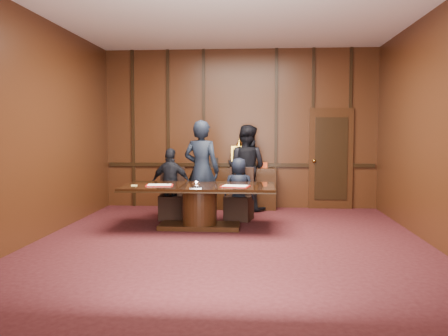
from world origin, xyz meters
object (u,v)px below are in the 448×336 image
Objects in this scene: sideboard at (239,187)px; signatory_right at (239,189)px; signatory_left at (171,184)px; witness_right at (246,168)px; witness_left at (202,171)px; conference_table at (200,199)px.

sideboard is 1.37m from signatory_right.
signatory_left is 1.86m from witness_right.
witness_right reaches higher than signatory_left.
signatory_left is at bearing 6.43° from witness_left.
witness_left is at bearing -177.40° from signatory_left.
witness_right is (0.81, 1.28, -0.04)m from witness_left.
witness_right is at bearing 69.26° from conference_table.
sideboard is 2.24m from conference_table.
witness_right reaches higher than conference_table.
signatory_right is 0.66× the size of witness_right.
signatory_left is 0.66m from witness_left.
conference_table is at bearing 92.32° from witness_right.
conference_table is at bearing 49.11° from signatory_right.
sideboard is 0.48m from witness_right.
sideboard reaches higher than conference_table.
witness_right is (0.11, 1.20, 0.32)m from signatory_right.
witness_left is (-0.05, 0.72, 0.44)m from conference_table.
signatory_left reaches higher than conference_table.
witness_left is at bearing 94.06° from conference_table.
signatory_right is at bearing -169.61° from signatory_left.
witness_right reaches higher than sideboard.
witness_right reaches higher than signatory_right.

